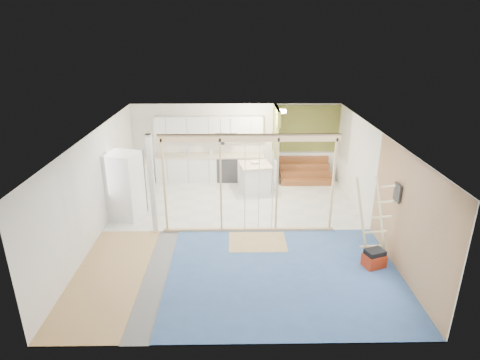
{
  "coord_description": "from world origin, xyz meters",
  "views": [
    {
      "loc": [
        -0.07,
        -9.26,
        4.96
      ],
      "look_at": [
        0.09,
        0.6,
        1.19
      ],
      "focal_mm": 30.0,
      "sensor_mm": 36.0,
      "label": 1
    }
  ],
  "objects_px": {
    "island": "(255,178)",
    "ladder": "(374,218)",
    "fridge": "(125,186)",
    "toolbox": "(374,259)"
  },
  "relations": [
    {
      "from": "island",
      "to": "ladder",
      "type": "relative_size",
      "value": 0.56
    },
    {
      "from": "fridge",
      "to": "island",
      "type": "distance_m",
      "value": 4.1
    },
    {
      "from": "fridge",
      "to": "ladder",
      "type": "distance_m",
      "value": 6.45
    },
    {
      "from": "fridge",
      "to": "toolbox",
      "type": "distance_m",
      "value": 6.6
    },
    {
      "from": "toolbox",
      "to": "ladder",
      "type": "distance_m",
      "value": 0.9
    },
    {
      "from": "island",
      "to": "ladder",
      "type": "height_order",
      "value": "ladder"
    },
    {
      "from": "fridge",
      "to": "island",
      "type": "xyz_separation_m",
      "value": [
        3.63,
        1.83,
        -0.47
      ]
    },
    {
      "from": "fridge",
      "to": "ladder",
      "type": "bearing_deg",
      "value": -3.7
    },
    {
      "from": "toolbox",
      "to": "ladder",
      "type": "relative_size",
      "value": 0.28
    },
    {
      "from": "island",
      "to": "toolbox",
      "type": "height_order",
      "value": "island"
    }
  ]
}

